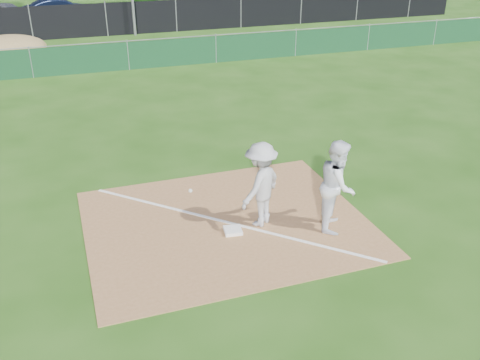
% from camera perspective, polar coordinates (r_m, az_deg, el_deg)
% --- Properties ---
extents(ground, '(90.00, 90.00, 0.00)m').
position_cam_1_polar(ground, '(19.81, -9.53, 8.12)').
color(ground, '#20490F').
rests_on(ground, ground).
extents(infield_dirt, '(6.00, 5.00, 0.02)m').
position_cam_1_polar(infield_dirt, '(11.74, -1.47, -4.57)').
color(infield_dirt, olive).
rests_on(infield_dirt, ground).
extents(foul_line, '(5.01, 5.01, 0.01)m').
position_cam_1_polar(foul_line, '(11.73, -1.47, -4.50)').
color(foul_line, white).
rests_on(foul_line, infield_dirt).
extents(green_fence, '(44.00, 0.05, 1.20)m').
position_cam_1_polar(green_fence, '(24.43, -11.84, 12.81)').
color(green_fence, '#0E361C').
rests_on(green_fence, ground).
extents(dirt_mound, '(3.38, 2.60, 1.17)m').
position_cam_1_polar(dirt_mound, '(27.74, -23.43, 12.78)').
color(dirt_mound, olive).
rests_on(dirt_mound, ground).
extents(black_fence, '(46.00, 0.04, 1.80)m').
position_cam_1_polar(black_fence, '(32.18, -14.06, 16.26)').
color(black_fence, black).
rests_on(black_fence, ground).
extents(parking_lot, '(46.00, 9.00, 0.01)m').
position_cam_1_polar(parking_lot, '(37.24, -14.80, 16.04)').
color(parking_lot, black).
rests_on(parking_lot, ground).
extents(first_base, '(0.41, 0.41, 0.08)m').
position_cam_1_polar(first_base, '(11.36, -0.77, -5.40)').
color(first_base, white).
rests_on(first_base, infield_dirt).
extents(play_at_first, '(2.24, 1.28, 1.87)m').
position_cam_1_polar(play_at_first, '(11.27, 2.23, -0.49)').
color(play_at_first, silver).
rests_on(play_at_first, infield_dirt).
extents(runner, '(1.14, 1.21, 1.98)m').
position_cam_1_polar(runner, '(11.34, 10.38, -0.54)').
color(runner, white).
rests_on(runner, ground).
extents(car_left, '(4.51, 3.22, 1.43)m').
position_cam_1_polar(car_left, '(37.44, -23.75, 15.93)').
color(car_left, '#A9ABB0').
rests_on(car_left, parking_lot).
extents(car_mid, '(4.63, 2.08, 1.48)m').
position_cam_1_polar(car_mid, '(37.38, -18.58, 16.76)').
color(car_mid, black).
rests_on(car_mid, parking_lot).
extents(car_right, '(4.53, 2.28, 1.26)m').
position_cam_1_polar(car_right, '(36.10, -9.60, 17.24)').
color(car_right, black).
rests_on(car_right, parking_lot).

